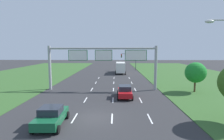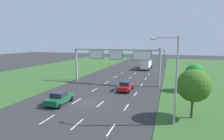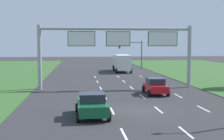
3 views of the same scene
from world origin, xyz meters
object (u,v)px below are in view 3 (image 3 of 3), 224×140
car_near_red (155,86)px  box_truck (122,62)px  traffic_light_mast (132,49)px  sign_gantry (118,44)px  car_lead_silver (92,105)px

car_near_red → box_truck: (0.16, 25.32, 0.86)m
car_near_red → box_truck: 25.34m
car_near_red → traffic_light_mast: size_ratio=0.71×
car_near_red → box_truck: size_ratio=0.46×
traffic_light_mast → car_near_red: bearing=-95.7°
car_near_red → traffic_light_mast: bearing=85.0°
box_truck → sign_gantry: bearing=-97.7°
car_near_red → car_lead_silver: car_lead_silver is taller
car_lead_silver → traffic_light_mast: size_ratio=0.74×
car_lead_silver → box_truck: size_ratio=0.48×
car_lead_silver → sign_gantry: 14.54m
box_truck → car_near_red: bearing=-89.1°
car_near_red → sign_gantry: size_ratio=0.23×
box_truck → traffic_light_mast: traffic_light_mast is taller
car_lead_silver → sign_gantry: sign_gantry is taller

